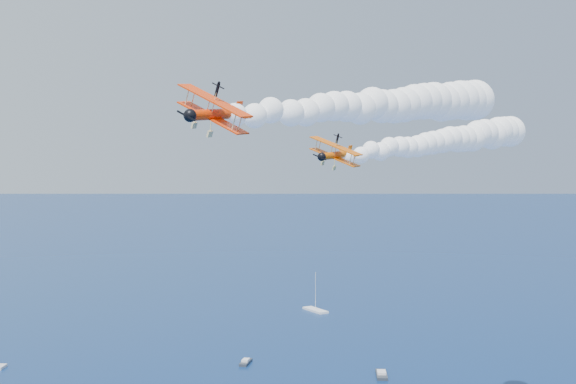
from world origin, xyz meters
TOP-DOWN VIEW (x-y plane):
  - biplane_lead at (24.11, 33.28)m, footprint 8.67×10.38m
  - biplane_trail at (-8.73, 13.69)m, footprint 8.97×10.69m
  - smoke_trail_lead at (52.64, 38.51)m, footprint 58.77×25.25m
  - smoke_trail_trail at (19.53, 20.21)m, footprint 58.98×29.75m

SIDE VIEW (x-z plane):
  - biplane_lead at x=24.11m, z-range 50.25..57.91m
  - smoke_trail_lead at x=52.64m, z-range 51.17..61.39m
  - biplane_trail at x=-8.73m, z-range 53.83..61.93m
  - smoke_trail_trail at x=19.53m, z-range 54.97..65.19m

